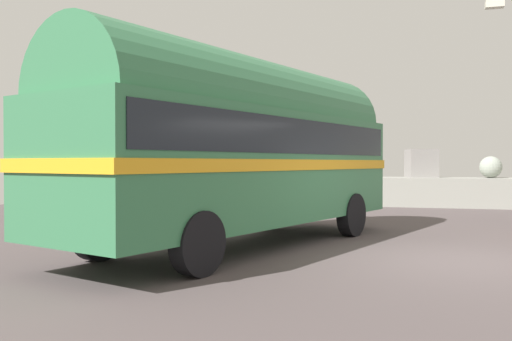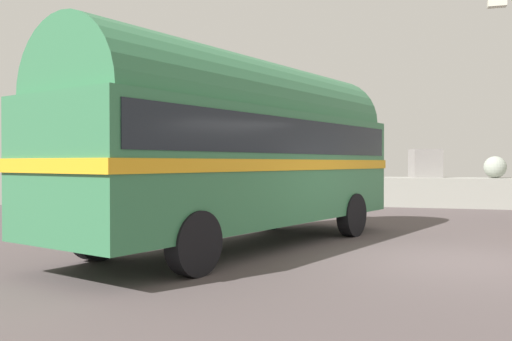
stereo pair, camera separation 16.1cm
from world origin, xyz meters
name	(u,v)px [view 1 (the left image)]	position (x,y,z in m)	size (l,w,h in m)	color
ground	(450,261)	(0.00, 0.00, 0.01)	(32.00, 26.00, 0.02)	#4F4545
breakwater	(436,186)	(0.40, 11.80, 0.77)	(31.36, 2.22, 2.48)	gray
vintage_coach	(243,143)	(-3.79, 0.49, 2.05)	(5.13, 8.89, 3.70)	black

